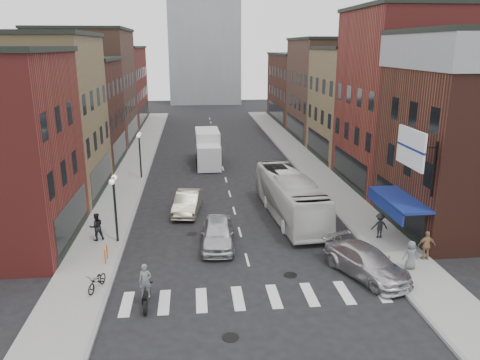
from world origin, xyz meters
name	(u,v)px	position (x,y,z in m)	size (l,w,h in m)	color
ground	(249,268)	(0.00, 0.00, 0.00)	(160.00, 160.00, 0.00)	black
sidewalk_left	(134,167)	(-8.50, 22.00, 0.07)	(3.00, 74.00, 0.15)	gray
sidewalk_right	(307,163)	(8.50, 22.00, 0.07)	(3.00, 74.00, 0.15)	gray
curb_left	(150,168)	(-7.00, 22.00, 0.00)	(0.20, 74.00, 0.16)	gray
curb_right	(292,164)	(7.00, 22.00, 0.00)	(0.20, 74.00, 0.16)	gray
crosswalk_stripes	(257,297)	(0.00, -3.00, 0.00)	(12.00, 2.20, 0.01)	silver
bldg_left_mid_a	(28,118)	(-14.99, 14.00, 6.15)	(10.30, 10.20, 12.30)	#978053
bldg_left_mid_b	(64,113)	(-14.99, 24.00, 5.15)	(10.30, 10.20, 10.30)	#401F17
bldg_left_far_a	(87,87)	(-14.99, 35.00, 6.65)	(10.30, 12.20, 13.30)	brown
bldg_left_far_b	(108,86)	(-14.99, 49.00, 5.65)	(10.30, 16.20, 11.30)	maroon
bldg_right_mid_a	(414,100)	(15.00, 14.00, 7.15)	(10.30, 10.20, 14.30)	maroon
bldg_right_mid_b	(367,104)	(14.99, 24.00, 5.65)	(10.30, 10.20, 11.30)	#978053
bldg_right_far_a	(335,89)	(14.99, 35.00, 6.15)	(10.30, 12.20, 12.30)	brown
bldg_right_far_b	(308,88)	(14.99, 49.00, 5.15)	(10.30, 16.20, 10.30)	#401F17
awning_blue	(396,201)	(8.93, 2.50, 2.63)	(1.80, 5.00, 0.78)	navy
billboard_sign	(412,149)	(8.59, 0.50, 6.13)	(1.52, 3.00, 3.70)	black
streetlamp_near	(114,197)	(-7.40, 4.00, 2.91)	(0.32, 1.22, 4.11)	black
streetlamp_far	(140,147)	(-7.40, 18.00, 2.91)	(0.32, 1.22, 4.11)	black
bike_rack	(106,254)	(-7.60, 1.30, 0.55)	(0.08, 0.68, 0.80)	#D8590C
box_truck	(208,148)	(-1.35, 22.86, 1.60)	(2.35, 7.46, 3.24)	silver
motorcycle_rider	(146,287)	(-5.06, -3.29, 0.97)	(0.59, 2.04, 2.08)	black
transit_bus	(290,196)	(3.66, 7.34, 1.49)	(2.50, 10.69, 2.98)	silver
sedan_left_near	(218,233)	(-1.49, 3.00, 0.80)	(1.89, 4.70, 1.60)	silver
sedan_left_far	(188,202)	(-3.29, 8.94, 0.75)	(1.59, 4.56, 1.50)	#B9B296
curb_car	(366,262)	(5.80, -1.43, 0.75)	(2.10, 5.17, 1.50)	silver
parked_bicycle	(97,281)	(-7.50, -1.74, 0.58)	(0.57, 1.62, 0.85)	black
ped_left_solo	(96,227)	(-8.63, 4.29, 0.99)	(0.82, 0.47, 1.69)	black
ped_right_a	(380,226)	(8.24, 2.93, 0.92)	(1.00, 0.49, 1.54)	black
ped_right_b	(427,245)	(9.60, -0.22, 0.96)	(0.95, 0.48, 1.62)	#9C774F
ped_right_c	(411,255)	(8.26, -1.18, 0.91)	(0.75, 0.49, 1.53)	slate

